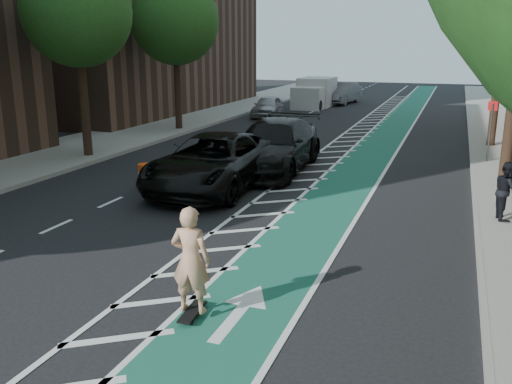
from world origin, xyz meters
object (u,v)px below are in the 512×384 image
at_px(skateboarder, 191,260).
at_px(suv_near, 214,162).
at_px(barrel_a, 146,177).
at_px(suv_far, 274,146).

bearing_deg(skateboarder, suv_near, -73.43).
bearing_deg(barrel_a, skateboarder, -53.79).
height_order(skateboarder, barrel_a, skateboarder).
height_order(skateboarder, suv_far, skateboarder).
relative_size(suv_far, barrel_a, 7.51).
distance_m(suv_far, barrel_a, 5.15).
bearing_deg(suv_near, suv_far, 72.72).
bearing_deg(suv_near, skateboarder, -68.63).
height_order(suv_near, suv_far, suv_far).
bearing_deg(suv_far, barrel_a, -127.08).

